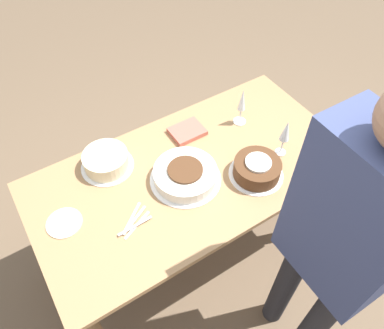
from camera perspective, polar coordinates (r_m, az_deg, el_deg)
The scene contains 11 objects.
ground_plane at distance 2.53m, azimuth -0.00°, elevation -11.97°, with size 12.00×12.00×0.00m, color brown.
dining_table at distance 1.98m, azimuth -0.00°, elevation -3.10°, with size 1.62×0.83×0.77m.
cake_center_white at distance 1.82m, azimuth -1.02°, elevation -1.57°, with size 0.35×0.35×0.08m.
cake_front_chocolate at distance 1.86m, azimuth 9.87°, elevation -0.65°, with size 0.27×0.27×0.10m.
cake_back_decorated at distance 1.92m, azimuth -12.95°, elevation 0.55°, with size 0.27×0.27×0.09m.
wine_glass_near at distance 2.05m, azimuth 7.63°, elevation 9.37°, with size 0.07×0.07×0.22m.
wine_glass_far at distance 1.91m, azimuth 14.09°, elevation 4.82°, with size 0.06×0.06×0.22m.
dessert_plate_left at distance 1.80m, azimuth -18.89°, elevation -8.41°, with size 0.16×0.16×0.01m.
fork_pile at distance 1.72m, azimuth -8.74°, elevation -8.66°, with size 0.18×0.14×0.01m.
napkin_stack at distance 2.05m, azimuth -0.74°, elevation 5.06°, with size 0.18×0.14×0.03m.
person_cutting at distance 1.45m, azimuth 21.67°, elevation -10.68°, with size 0.23×0.40×1.74m.
Camera 1 is at (-0.63, -0.99, 2.24)m, focal length 35.00 mm.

